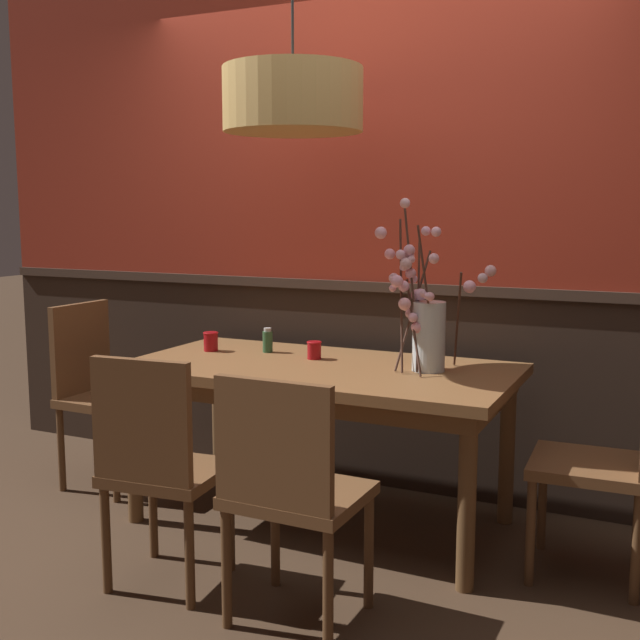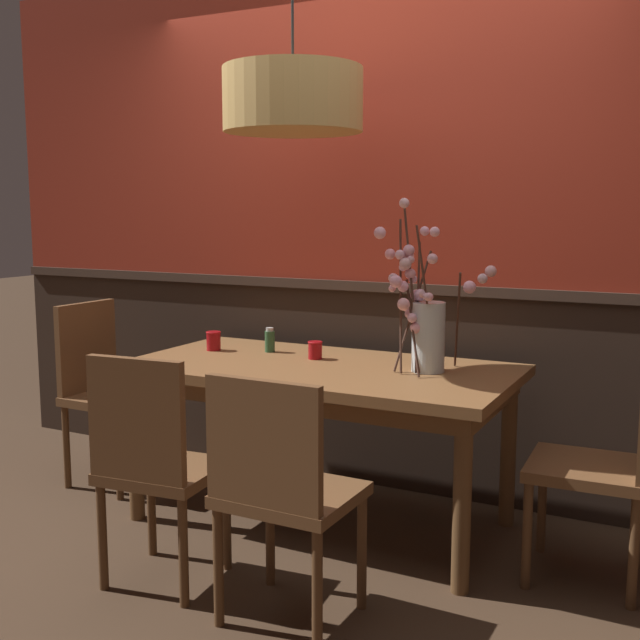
{
  "view_description": "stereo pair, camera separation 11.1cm",
  "coord_description": "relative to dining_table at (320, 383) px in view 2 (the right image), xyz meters",
  "views": [
    {
      "loc": [
        1.48,
        -3.14,
        1.45
      ],
      "look_at": [
        0.0,
        0.0,
        0.95
      ],
      "focal_mm": 43.63,
      "sensor_mm": 36.0,
      "label": 1
    },
    {
      "loc": [
        1.58,
        -3.09,
        1.45
      ],
      "look_at": [
        0.0,
        0.0,
        0.95
      ],
      "focal_mm": 43.63,
      "sensor_mm": 36.0,
      "label": 2
    }
  ],
  "objects": [
    {
      "name": "chair_far_side_left",
      "position": [
        -0.27,
        0.88,
        -0.15
      ],
      "size": [
        0.44,
        0.44,
        0.91
      ],
      "color": "brown",
      "rests_on": "ground"
    },
    {
      "name": "dining_table",
      "position": [
        0.0,
        0.0,
        0.0
      ],
      "size": [
        1.75,
        0.9,
        0.75
      ],
      "color": "brown",
      "rests_on": "ground"
    },
    {
      "name": "vase_with_blossoms",
      "position": [
        0.47,
        0.08,
        0.3
      ],
      "size": [
        0.49,
        0.32,
        0.75
      ],
      "color": "silver",
      "rests_on": "dining_table"
    },
    {
      "name": "candle_holder_nearer_center",
      "position": [
        -0.64,
        0.09,
        0.13
      ],
      "size": [
        0.08,
        0.08,
        0.1
      ],
      "color": "#9E0F14",
      "rests_on": "dining_table"
    },
    {
      "name": "chair_near_side_right",
      "position": [
        0.3,
        -0.88,
        -0.15
      ],
      "size": [
        0.46,
        0.41,
        0.9
      ],
      "color": "brown",
      "rests_on": "ground"
    },
    {
      "name": "chair_far_side_right",
      "position": [
        0.27,
        0.85,
        -0.13
      ],
      "size": [
        0.45,
        0.44,
        0.95
      ],
      "color": "brown",
      "rests_on": "ground"
    },
    {
      "name": "ground_plane",
      "position": [
        0.0,
        0.0,
        -0.66
      ],
      "size": [
        24.0,
        24.0,
        0.0
      ],
      "primitive_type": "plane",
      "color": "#422D1E"
    },
    {
      "name": "chair_near_side_left",
      "position": [
        -0.27,
        -0.85,
        -0.15
      ],
      "size": [
        0.45,
        0.42,
        0.92
      ],
      "color": "brown",
      "rests_on": "ground"
    },
    {
      "name": "chair_head_west_end",
      "position": [
        -1.28,
        -0.02,
        -0.13
      ],
      "size": [
        0.43,
        0.43,
        0.96
      ],
      "color": "brown",
      "rests_on": "ground"
    },
    {
      "name": "chair_head_east_end",
      "position": [
        1.25,
        -0.03,
        -0.17
      ],
      "size": [
        0.46,
        0.44,
        0.88
      ],
      "color": "brown",
      "rests_on": "ground"
    },
    {
      "name": "pendant_lamp",
      "position": [
        -0.1,
        -0.06,
        1.25
      ],
      "size": [
        0.61,
        0.61,
        0.95
      ],
      "color": "tan"
    },
    {
      "name": "condiment_bottle",
      "position": [
        -0.37,
        0.18,
        0.14
      ],
      "size": [
        0.05,
        0.05,
        0.12
      ],
      "color": "#2D5633",
      "rests_on": "dining_table"
    },
    {
      "name": "candle_holder_nearer_edge",
      "position": [
        -0.08,
        0.12,
        0.13
      ],
      "size": [
        0.07,
        0.07,
        0.08
      ],
      "color": "#9E0F14",
      "rests_on": "dining_table"
    },
    {
      "name": "back_wall",
      "position": [
        0.0,
        0.63,
        0.7
      ],
      "size": [
        4.79,
        0.14,
        2.73
      ],
      "color": "#2D2119",
      "rests_on": "ground"
    }
  ]
}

